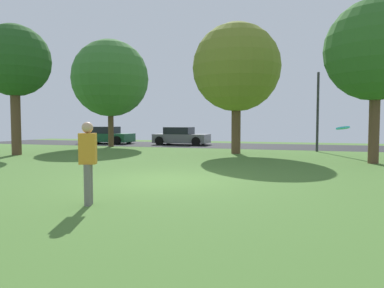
{
  "coord_description": "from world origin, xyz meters",
  "views": [
    {
      "loc": [
        3.69,
        -9.32,
        1.62
      ],
      "look_at": [
        0.0,
        2.27,
        0.91
      ],
      "focal_mm": 33.34,
      "sensor_mm": 36.0,
      "label": 1
    }
  ],
  "objects": [
    {
      "name": "frisbee_disc",
      "position": [
        4.43,
        -1.38,
        1.52
      ],
      "size": [
        0.38,
        0.38,
        0.08
      ],
      "color": "#2DB2E0"
    },
    {
      "name": "street_lamp_post",
      "position": [
        4.34,
        12.2,
        2.25
      ],
      "size": [
        0.14,
        0.14,
        4.5
      ],
      "primitive_type": "cylinder",
      "color": "#2D2D33",
      "rests_on": "ground_plane"
    },
    {
      "name": "oak_tree_center",
      "position": [
        -10.41,
        5.3,
        4.74
      ],
      "size": [
        3.6,
        3.6,
        6.59
      ],
      "color": "brown",
      "rests_on": "ground_plane"
    },
    {
      "name": "person_thrower",
      "position": [
        -0.38,
        -3.29,
        0.9
      ],
      "size": [
        0.38,
        0.32,
        1.64
      ],
      "rotation": [
        0.0,
        0.0,
        0.38
      ],
      "color": "slate",
      "rests_on": "ground_plane"
    },
    {
      "name": "oak_tree_left",
      "position": [
        6.32,
        6.52,
        4.5
      ],
      "size": [
        4.02,
        4.02,
        6.54
      ],
      "color": "brown",
      "rests_on": "ground_plane"
    },
    {
      "name": "road_strip",
      "position": [
        0.0,
        16.0,
        0.0
      ],
      "size": [
        44.0,
        6.4,
        0.01
      ],
      "primitive_type": "cube",
      "color": "#28282B",
      "rests_on": "ground_plane"
    },
    {
      "name": "oak_tree_right",
      "position": [
        0.17,
        9.46,
        4.54
      ],
      "size": [
        4.63,
        4.63,
        6.88
      ],
      "color": "brown",
      "rests_on": "ground_plane"
    },
    {
      "name": "parked_car_green",
      "position": [
        -11.42,
        15.63,
        0.62
      ],
      "size": [
        4.1,
        2.1,
        1.35
      ],
      "color": "#195633",
      "rests_on": "ground_plane"
    },
    {
      "name": "maple_tree_near",
      "position": [
        -9.17,
        12.52,
        4.7
      ],
      "size": [
        5.25,
        5.25,
        7.33
      ],
      "color": "brown",
      "rests_on": "ground_plane"
    },
    {
      "name": "ground_plane",
      "position": [
        0.0,
        0.0,
        0.0
      ],
      "size": [
        44.0,
        44.0,
        0.0
      ],
      "primitive_type": "plane",
      "color": "#47702D"
    },
    {
      "name": "parked_car_grey",
      "position": [
        -5.23,
        15.99,
        0.61
      ],
      "size": [
        4.07,
        2.12,
        1.32
      ],
      "color": "slate",
      "rests_on": "ground_plane"
    }
  ]
}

